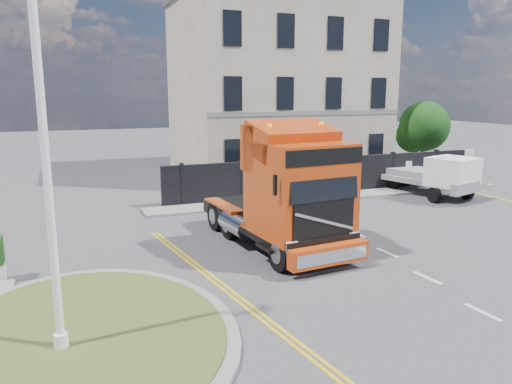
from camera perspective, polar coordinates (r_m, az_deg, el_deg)
name	(u,v)px	position (r m, az deg, el deg)	size (l,w,h in m)	color
ground	(305,260)	(16.66, 5.58, -7.69)	(120.00, 120.00, 0.00)	#424244
traffic_island	(86,335)	(12.26, -18.90, -15.24)	(6.80, 6.80, 0.17)	gray
hoarding_fence	(339,175)	(27.16, 9.44, 1.92)	(18.80, 0.25, 2.00)	black
georgian_building	(275,85)	(33.22, 2.15, 12.07)	(12.30, 10.30, 12.80)	beige
tree	(421,129)	(33.93, 18.38, 6.88)	(3.20, 3.20, 4.80)	#382619
pavement_far	(338,196)	(26.29, 9.33, -0.48)	(20.00, 1.60, 0.12)	gray
truck	(289,196)	(16.94, 3.75, -0.47)	(3.39, 7.50, 4.36)	black
flatbed_pickup	(443,176)	(27.21, 20.60, 1.74)	(3.52, 5.72, 2.20)	gray
lamppost_island	(47,171)	(10.62, -22.81, 2.19)	(0.23, 0.46, 7.52)	white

